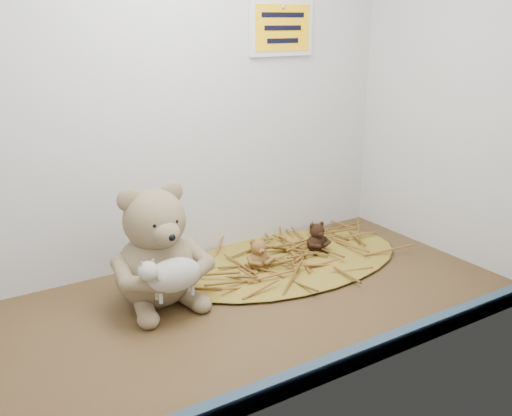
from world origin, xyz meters
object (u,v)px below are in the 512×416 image
main_teddy (155,245)px  mini_teddy_brown (317,236)px  mini_teddy_tan (258,252)px  toy_lamb (174,275)px

main_teddy → mini_teddy_brown: main_teddy is taller
mini_teddy_tan → mini_teddy_brown: size_ratio=1.01×
main_teddy → mini_teddy_tan: 27.10cm
main_teddy → toy_lamb: bearing=-91.0°
mini_teddy_tan → toy_lamb: bearing=-149.2°
toy_lamb → main_teddy: bearing=90.0°
toy_lamb → mini_teddy_tan: size_ratio=1.87×
main_teddy → mini_teddy_brown: (44.24, 2.49, -7.84)cm
toy_lamb → mini_teddy_tan: (25.93, 10.43, -4.75)cm
main_teddy → toy_lamb: main_teddy is taller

